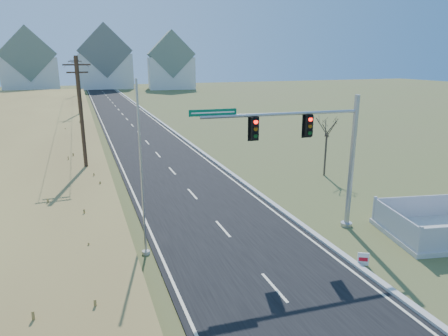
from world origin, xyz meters
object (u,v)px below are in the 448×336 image
flagpole (142,189)px  traffic_signal_mast (321,150)px  open_sign (363,259)px  fence_enclosure (448,230)px  bare_tree (327,126)px

flagpole → traffic_signal_mast: bearing=-2.5°
open_sign → fence_enclosure: bearing=39.4°
fence_enclosure → open_sign: bearing=-158.4°
traffic_signal_mast → flagpole: bearing=-179.0°
traffic_signal_mast → fence_enclosure: (6.06, -2.87, -4.07)m
fence_enclosure → open_sign: (-6.20, -1.11, 0.03)m
traffic_signal_mast → fence_enclosure: traffic_signal_mast is taller
open_sign → bare_tree: 14.60m
traffic_signal_mast → open_sign: size_ratio=14.88×
bare_tree → traffic_signal_mast: bearing=-126.0°
flagpole → open_sign: bearing=-26.4°
bare_tree → open_sign: bearing=-116.9°
flagpole → bare_tree: size_ratio=1.65×
fence_enclosure → flagpole: bearing=179.2°
flagpole → fence_enclosure: bearing=-12.3°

